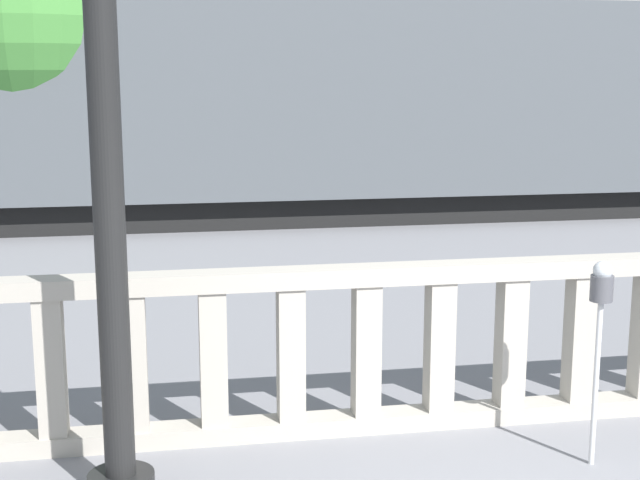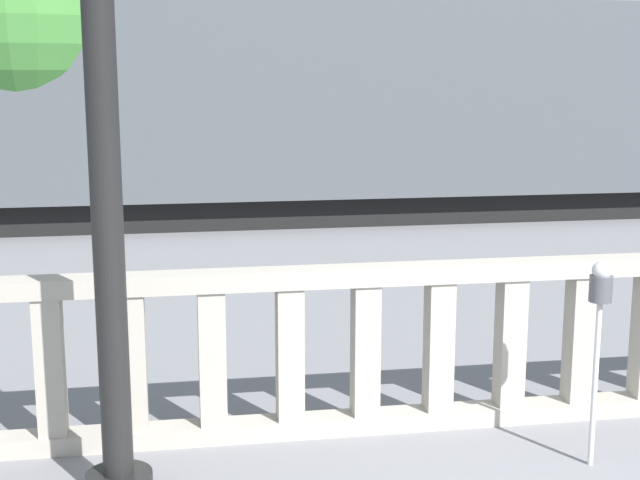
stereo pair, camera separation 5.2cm
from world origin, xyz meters
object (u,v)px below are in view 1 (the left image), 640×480
train_near (401,107)px  tree_left (19,20)px  parking_meter (601,304)px  train_far (254,93)px  lamppost (100,20)px

train_near → tree_left: size_ratio=5.59×
parking_meter → train_far: (0.08, 24.49, 0.82)m
parking_meter → train_near: bearing=82.2°
lamppost → train_far: bearing=82.2°
lamppost → parking_meter: (3.29, 0.01, -1.88)m
train_near → train_far: bearing=96.1°
train_near → train_far: (-1.43, 13.48, -0.07)m
train_near → parking_meter: bearing=-97.8°
parking_meter → lamppost: bearing=-179.8°
lamppost → train_far: (3.37, 24.50, -1.06)m
tree_left → lamppost: bearing=-79.4°
lamppost → train_near: 12.06m
parking_meter → tree_left: size_ratio=0.28×
lamppost → tree_left: size_ratio=1.19×
parking_meter → train_near: 11.14m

